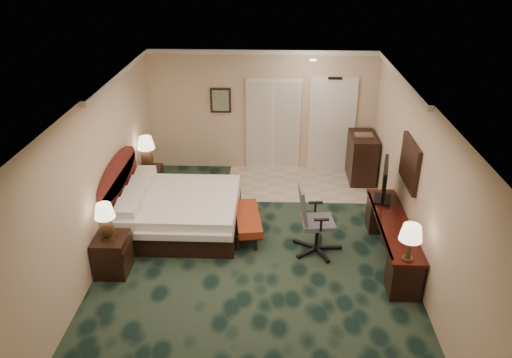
{
  "coord_description": "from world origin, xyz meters",
  "views": [
    {
      "loc": [
        0.28,
        -6.77,
        4.81
      ],
      "look_at": [
        -0.01,
        0.6,
        1.22
      ],
      "focal_mm": 35.0,
      "sensor_mm": 36.0,
      "label": 1
    }
  ],
  "objects_px": {
    "nightstand_near": "(113,255)",
    "desk_chair": "(318,219)",
    "bed": "(181,212)",
    "minibar": "(362,158)",
    "bed_bench": "(248,225)",
    "lamp_far": "(147,152)",
    "nightstand_far": "(151,180)",
    "tv": "(384,183)",
    "lamp_near": "(106,221)",
    "desk": "(391,240)"
  },
  "relations": [
    {
      "from": "lamp_far",
      "to": "desk",
      "type": "distance_m",
      "value": 5.06
    },
    {
      "from": "desk",
      "to": "minibar",
      "type": "bearing_deg",
      "value": 90.9
    },
    {
      "from": "nightstand_near",
      "to": "lamp_near",
      "type": "bearing_deg",
      "value": -165.97
    },
    {
      "from": "bed_bench",
      "to": "desk_chair",
      "type": "xyz_separation_m",
      "value": [
        1.19,
        -0.46,
        0.4
      ]
    },
    {
      "from": "tv",
      "to": "desk_chair",
      "type": "height_order",
      "value": "tv"
    },
    {
      "from": "lamp_near",
      "to": "bed_bench",
      "type": "distance_m",
      "value": 2.51
    },
    {
      "from": "desk",
      "to": "bed",
      "type": "bearing_deg",
      "value": 167.67
    },
    {
      "from": "bed",
      "to": "bed_bench",
      "type": "xyz_separation_m",
      "value": [
        1.22,
        -0.17,
        -0.12
      ]
    },
    {
      "from": "bed",
      "to": "lamp_near",
      "type": "height_order",
      "value": "lamp_near"
    },
    {
      "from": "bed",
      "to": "desk",
      "type": "height_order",
      "value": "desk"
    },
    {
      "from": "desk",
      "to": "minibar",
      "type": "distance_m",
      "value": 2.99
    },
    {
      "from": "minibar",
      "to": "bed_bench",
      "type": "bearing_deg",
      "value": -134.67
    },
    {
      "from": "lamp_near",
      "to": "nightstand_far",
      "type": "bearing_deg",
      "value": 89.98
    },
    {
      "from": "nightstand_near",
      "to": "tv",
      "type": "bearing_deg",
      "value": 16.27
    },
    {
      "from": "tv",
      "to": "desk_chair",
      "type": "bearing_deg",
      "value": -141.25
    },
    {
      "from": "bed",
      "to": "desk_chair",
      "type": "bearing_deg",
      "value": -14.58
    },
    {
      "from": "nightstand_near",
      "to": "desk_chair",
      "type": "height_order",
      "value": "desk_chair"
    },
    {
      "from": "lamp_near",
      "to": "minibar",
      "type": "distance_m",
      "value": 5.7
    },
    {
      "from": "bed_bench",
      "to": "nightstand_far",
      "type": "bearing_deg",
      "value": 135.47
    },
    {
      "from": "lamp_near",
      "to": "desk_chair",
      "type": "height_order",
      "value": "lamp_near"
    },
    {
      "from": "lamp_near",
      "to": "nightstand_near",
      "type": "bearing_deg",
      "value": 14.03
    },
    {
      "from": "bed",
      "to": "bed_bench",
      "type": "distance_m",
      "value": 1.24
    },
    {
      "from": "bed",
      "to": "minibar",
      "type": "relative_size",
      "value": 2.01
    },
    {
      "from": "lamp_near",
      "to": "minibar",
      "type": "relative_size",
      "value": 0.58
    },
    {
      "from": "nightstand_near",
      "to": "nightstand_far",
      "type": "distance_m",
      "value": 2.72
    },
    {
      "from": "desk",
      "to": "bed_bench",
      "type": "bearing_deg",
      "value": 165.47
    },
    {
      "from": "nightstand_near",
      "to": "lamp_far",
      "type": "distance_m",
      "value": 2.82
    },
    {
      "from": "lamp_far",
      "to": "minibar",
      "type": "height_order",
      "value": "lamp_far"
    },
    {
      "from": "desk",
      "to": "tv",
      "type": "relative_size",
      "value": 2.61
    },
    {
      "from": "bed",
      "to": "desk_chair",
      "type": "relative_size",
      "value": 1.7
    },
    {
      "from": "nightstand_far",
      "to": "lamp_near",
      "type": "height_order",
      "value": "lamp_near"
    },
    {
      "from": "nightstand_near",
      "to": "desk_chair",
      "type": "xyz_separation_m",
      "value": [
        3.26,
        0.72,
        0.29
      ]
    },
    {
      "from": "desk",
      "to": "desk_chair",
      "type": "relative_size",
      "value": 1.94
    },
    {
      "from": "nightstand_far",
      "to": "lamp_far",
      "type": "xyz_separation_m",
      "value": [
        -0.04,
        0.04,
        0.61
      ]
    },
    {
      "from": "bed",
      "to": "lamp_far",
      "type": "bearing_deg",
      "value": 122.9
    },
    {
      "from": "desk_chair",
      "to": "minibar",
      "type": "distance_m",
      "value": 3.05
    },
    {
      "from": "tv",
      "to": "lamp_far",
      "type": "bearing_deg",
      "value": 174.27
    },
    {
      "from": "nightstand_near",
      "to": "minibar",
      "type": "bearing_deg",
      "value": 38.75
    },
    {
      "from": "lamp_far",
      "to": "nightstand_far",
      "type": "bearing_deg",
      "value": -45.75
    },
    {
      "from": "lamp_far",
      "to": "bed_bench",
      "type": "xyz_separation_m",
      "value": [
        2.13,
        -1.58,
        -0.69
      ]
    },
    {
      "from": "tv",
      "to": "desk_chair",
      "type": "distance_m",
      "value": 1.35
    },
    {
      "from": "nightstand_far",
      "to": "lamp_near",
      "type": "xyz_separation_m",
      "value": [
        -0.0,
        -2.72,
        0.64
      ]
    },
    {
      "from": "desk_chair",
      "to": "minibar",
      "type": "relative_size",
      "value": 1.18
    },
    {
      "from": "nightstand_far",
      "to": "desk",
      "type": "xyz_separation_m",
      "value": [
        4.48,
        -2.16,
        0.06
      ]
    },
    {
      "from": "lamp_far",
      "to": "desk_chair",
      "type": "height_order",
      "value": "lamp_far"
    },
    {
      "from": "nightstand_near",
      "to": "desk",
      "type": "xyz_separation_m",
      "value": [
        4.46,
        0.55,
        0.02
      ]
    },
    {
      "from": "tv",
      "to": "minibar",
      "type": "relative_size",
      "value": 0.88
    },
    {
      "from": "bed_bench",
      "to": "tv",
      "type": "relative_size",
      "value": 1.32
    },
    {
      "from": "nightstand_far",
      "to": "bed_bench",
      "type": "xyz_separation_m",
      "value": [
        2.1,
        -1.54,
        -0.08
      ]
    },
    {
      "from": "lamp_near",
      "to": "desk",
      "type": "height_order",
      "value": "lamp_near"
    }
  ]
}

